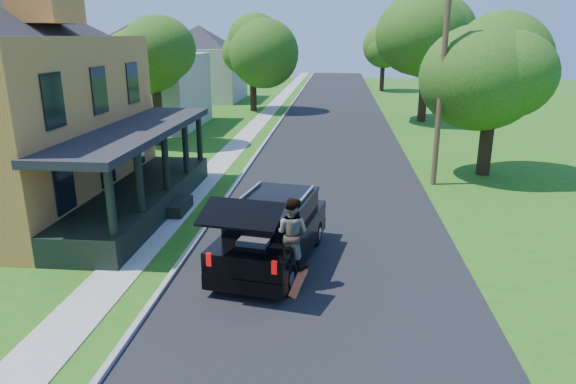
# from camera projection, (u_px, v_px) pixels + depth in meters

# --- Properties ---
(ground) EXTENTS (140.00, 140.00, 0.00)m
(ground) POSITION_uv_depth(u_px,v_px,m) (321.00, 300.00, 12.59)
(ground) COLOR #1D6514
(ground) RESTS_ON ground
(street) EXTENTS (8.00, 120.00, 0.02)m
(street) POSITION_uv_depth(u_px,v_px,m) (333.00, 141.00, 31.63)
(street) COLOR black
(street) RESTS_ON ground
(curb) EXTENTS (0.15, 120.00, 0.12)m
(curb) POSITION_uv_depth(u_px,v_px,m) (268.00, 140.00, 32.00)
(curb) COLOR gray
(curb) RESTS_ON ground
(sidewalk) EXTENTS (1.30, 120.00, 0.03)m
(sidewalk) POSITION_uv_depth(u_px,v_px,m) (243.00, 139.00, 32.14)
(sidewalk) COLOR gray
(sidewalk) RESTS_ON ground
(front_walk) EXTENTS (6.50, 1.20, 0.03)m
(front_walk) POSITION_uv_depth(u_px,v_px,m) (73.00, 209.00, 19.18)
(front_walk) COLOR gray
(front_walk) RESTS_ON ground
(neighbor_house_mid) EXTENTS (12.78, 12.78, 8.30)m
(neighbor_house_mid) POSITION_uv_depth(u_px,v_px,m) (139.00, 66.00, 35.46)
(neighbor_house_mid) COLOR #ABA398
(neighbor_house_mid) RESTS_ON ground
(neighbor_house_far) EXTENTS (12.78, 12.78, 8.30)m
(neighbor_house_far) POSITION_uv_depth(u_px,v_px,m) (200.00, 57.00, 50.69)
(neighbor_house_far) COLOR #ABA398
(neighbor_house_far) RESTS_ON ground
(black_suv) EXTENTS (2.89, 5.61, 2.49)m
(black_suv) POSITION_uv_depth(u_px,v_px,m) (272.00, 231.00, 14.37)
(black_suv) COLOR black
(black_suv) RESTS_ON ground
(skateboarder) EXTENTS (1.08, 0.95, 1.84)m
(skateboarder) POSITION_uv_depth(u_px,v_px,m) (292.00, 233.00, 12.85)
(skateboarder) COLOR black
(skateboarder) RESTS_ON ground
(skateboard) EXTENTS (0.47, 0.60, 0.68)m
(skateboard) POSITION_uv_depth(u_px,v_px,m) (298.00, 283.00, 12.77)
(skateboard) COLOR #A4300E
(skateboard) RESTS_ON ground
(tree_left_mid) EXTENTS (6.58, 6.29, 8.06)m
(tree_left_mid) POSITION_uv_depth(u_px,v_px,m) (153.00, 51.00, 28.96)
(tree_left_mid) COLOR black
(tree_left_mid) RESTS_ON ground
(tree_left_far) EXTENTS (6.99, 6.75, 8.64)m
(tree_left_far) POSITION_uv_depth(u_px,v_px,m) (252.00, 43.00, 42.62)
(tree_left_far) COLOR black
(tree_left_far) RESTS_ON ground
(tree_right_near) EXTENTS (5.41, 5.23, 7.80)m
(tree_right_near) POSITION_uv_depth(u_px,v_px,m) (494.00, 64.00, 22.59)
(tree_right_near) COLOR black
(tree_right_near) RESTS_ON ground
(tree_right_mid) EXTENTS (6.93, 6.78, 10.60)m
(tree_right_mid) POSITION_uv_depth(u_px,v_px,m) (428.00, 25.00, 36.89)
(tree_right_mid) COLOR black
(tree_right_mid) RESTS_ON ground
(tree_right_far) EXTENTS (5.20, 4.97, 7.55)m
(tree_right_far) POSITION_uv_depth(u_px,v_px,m) (383.00, 47.00, 58.74)
(tree_right_far) COLOR black
(tree_right_far) RESTS_ON ground
(utility_pole_near) EXTENTS (1.46, 0.24, 8.41)m
(utility_pole_near) POSITION_uv_depth(u_px,v_px,m) (442.00, 83.00, 21.12)
(utility_pole_near) COLOR #503625
(utility_pole_near) RESTS_ON ground
(utility_pole_far) EXTENTS (1.60, 0.52, 8.69)m
(utility_pole_far) POSITION_uv_depth(u_px,v_px,m) (424.00, 58.00, 40.99)
(utility_pole_far) COLOR #503625
(utility_pole_far) RESTS_ON ground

